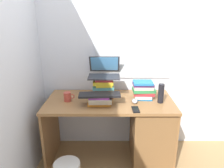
{
  "coord_description": "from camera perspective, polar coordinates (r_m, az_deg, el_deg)",
  "views": [
    {
      "loc": [
        0.02,
        -2.08,
        1.63
      ],
      "look_at": [
        0.03,
        0.01,
        0.92
      ],
      "focal_mm": 33.47,
      "sensor_mm": 36.0,
      "label": 1
    }
  ],
  "objects": [
    {
      "name": "desk",
      "position": [
        2.42,
        7.72,
        -12.0
      ],
      "size": [
        1.37,
        0.65,
        0.74
      ],
      "color": "olive",
      "rests_on": "ground"
    },
    {
      "name": "book_stack_side",
      "position": [
        2.3,
        8.46,
        -1.56
      ],
      "size": [
        0.25,
        0.17,
        0.2
      ],
      "color": "#2672B2",
      "rests_on": "desk"
    },
    {
      "name": "keyboard",
      "position": [
        2.12,
        -3.49,
        -2.96
      ],
      "size": [
        0.43,
        0.16,
        0.02
      ],
      "primitive_type": "cube",
      "rotation": [
        0.0,
        0.0,
        0.05
      ],
      "color": "black",
      "rests_on": "book_stack_keyboard_riser"
    },
    {
      "name": "mug",
      "position": [
        2.27,
        -12.12,
        -3.42
      ],
      "size": [
        0.12,
        0.08,
        0.1
      ],
      "color": "#B23F33",
      "rests_on": "desk"
    },
    {
      "name": "water_bottle",
      "position": [
        2.23,
        13.13,
        -2.52
      ],
      "size": [
        0.06,
        0.06,
        0.2
      ],
      "primitive_type": "cylinder",
      "color": "black",
      "rests_on": "desk"
    },
    {
      "name": "cell_phone",
      "position": [
        2.05,
        6.36,
        -6.93
      ],
      "size": [
        0.07,
        0.14,
        0.01
      ],
      "primitive_type": "cube",
      "rotation": [
        0.0,
        0.0,
        0.05
      ],
      "color": "black",
      "rests_on": "desk"
    },
    {
      "name": "computer_mouse",
      "position": [
        2.21,
        6.13,
        -4.63
      ],
      "size": [
        0.06,
        0.1,
        0.04
      ],
      "primitive_type": "ellipsoid",
      "color": "#A5A8AD",
      "rests_on": "desk"
    },
    {
      "name": "book_stack_keyboard_riser",
      "position": [
        2.14,
        -3.41,
        -4.43
      ],
      "size": [
        0.25,
        0.18,
        0.1
      ],
      "color": "orange",
      "rests_on": "desk"
    },
    {
      "name": "laptop",
      "position": [
        2.33,
        -2.24,
        3.5
      ],
      "size": [
        0.34,
        0.33,
        0.21
      ],
      "color": "#2D2D33",
      "rests_on": "book_stack_tall"
    },
    {
      "name": "ground_plane",
      "position": [
        2.65,
        -0.66,
        -19.41
      ],
      "size": [
        6.0,
        6.0,
        0.0
      ],
      "primitive_type": "plane",
      "color": "#9E7A4C"
    },
    {
      "name": "book_stack_tall",
      "position": [
        2.32,
        -2.31,
        -0.79
      ],
      "size": [
        0.24,
        0.2,
        0.23
      ],
      "color": "#B22D33",
      "rests_on": "desk"
    },
    {
      "name": "wall_back",
      "position": [
        2.47,
        -0.62,
        10.96
      ],
      "size": [
        6.0,
        0.06,
        2.6
      ],
      "color": "silver",
      "rests_on": "ground"
    },
    {
      "name": "wall_left",
      "position": [
        2.28,
        -22.69,
        8.88
      ],
      "size": [
        0.05,
        6.0,
        2.6
      ],
      "primitive_type": "cube",
      "color": "silver",
      "rests_on": "ground"
    }
  ]
}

